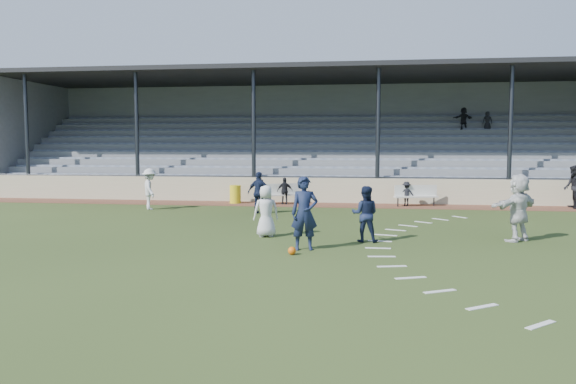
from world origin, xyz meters
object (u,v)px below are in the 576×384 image
at_px(bench_left, 281,192).
at_px(trash_bin, 235,194).
at_px(player_navy_lead, 304,213).
at_px(player_white_lead, 266,211).
at_px(bench_right, 416,194).
at_px(football, 292,251).
at_px(official, 574,187).

bearing_deg(bench_left, trash_bin, 155.88).
bearing_deg(player_navy_lead, player_white_lead, 113.85).
height_order(bench_left, bench_right, same).
bearing_deg(trash_bin, bench_left, 0.50).
bearing_deg(football, official, 47.37).
bearing_deg(trash_bin, football, -69.89).
bearing_deg(player_navy_lead, bench_right, 58.82).
xyz_separation_m(bench_right, player_white_lead, (-5.26, -9.14, 0.21)).
height_order(bench_right, player_navy_lead, player_navy_lead).
height_order(trash_bin, player_white_lead, player_white_lead).
xyz_separation_m(football, official, (10.83, 11.77, 0.86)).
bearing_deg(bench_right, player_white_lead, -135.65).
distance_m(trash_bin, player_white_lead, 9.68).
distance_m(bench_right, official, 6.75).
xyz_separation_m(bench_right, football, (-4.10, -11.81, -0.48)).
height_order(bench_left, trash_bin, bench_left).
height_order(football, official, official).
bearing_deg(player_white_lead, player_navy_lead, 107.06).
distance_m(bench_right, trash_bin, 8.42).
relative_size(player_white_lead, player_navy_lead, 0.80).
distance_m(football, official, 16.02).
xyz_separation_m(bench_right, trash_bin, (-8.42, 0.00, -0.14)).
bearing_deg(bench_right, bench_left, 164.09).
distance_m(bench_left, player_navy_lead, 11.37).
distance_m(football, player_navy_lead, 1.17).
distance_m(trash_bin, official, 15.17).
relative_size(trash_bin, football, 4.05).
xyz_separation_m(player_navy_lead, official, (10.59, 11.05, -0.03)).
bearing_deg(player_white_lead, trash_bin, -89.75).
relative_size(bench_left, football, 9.41).
bearing_deg(football, player_navy_lead, 71.38).
xyz_separation_m(player_white_lead, official, (12.00, 9.10, 0.17)).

